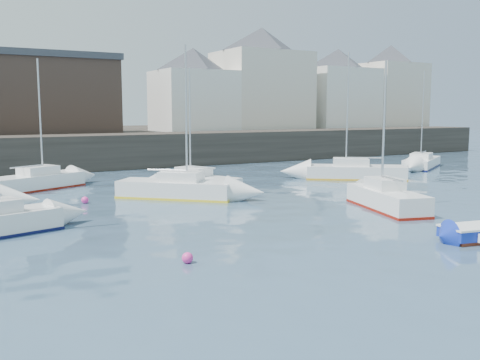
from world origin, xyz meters
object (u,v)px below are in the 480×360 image
sailboat_d (355,171)px  buoy_near (188,263)px  sailboat_c (386,198)px  buoy_mid (363,203)px  sailboat_h (35,181)px  buoy_far (85,203)px  sailboat_f (197,182)px  sailboat_b (177,188)px  sailboat_g (422,162)px

sailboat_d → buoy_near: 24.54m
sailboat_c → buoy_mid: size_ratio=18.48×
sailboat_h → buoy_near: bearing=-85.3°
sailboat_d → sailboat_h: bearing=164.4°
sailboat_h → buoy_near: sailboat_h is taller
buoy_far → buoy_mid: bearing=-29.2°
sailboat_d → sailboat_f: (-12.82, 0.40, -0.02)m
buoy_near → buoy_mid: buoy_mid is taller
sailboat_c → buoy_far: (-13.10, 9.53, -0.58)m
sailboat_f → buoy_mid: bearing=-54.9°
sailboat_b → sailboat_f: (2.20, 1.96, -0.03)m
sailboat_d → buoy_mid: sailboat_d is taller
sailboat_c → buoy_far: sailboat_c is taller
sailboat_b → sailboat_f: size_ratio=1.13×
sailboat_f → sailboat_g: (23.51, 2.78, -0.06)m
sailboat_f → buoy_near: sailboat_f is taller
sailboat_b → sailboat_h: 10.11m
sailboat_c → buoy_far: bearing=144.0°
sailboat_c → sailboat_h: (-14.63, 16.35, -0.04)m
sailboat_c → buoy_near: sailboat_c is taller
sailboat_b → sailboat_c: size_ratio=1.15×
buoy_near → sailboat_c: bearing=16.8°
sailboat_c → sailboat_d: size_ratio=0.82×
buoy_mid → sailboat_b: bearing=141.1°
buoy_near → sailboat_b: bearing=68.5°
sailboat_h → sailboat_g: bearing=-5.1°
sailboat_c → sailboat_f: (-5.77, 10.69, -0.04)m
sailboat_d → sailboat_h: sailboat_d is taller
sailboat_b → buoy_mid: 10.63m
sailboat_b → buoy_mid: sailboat_b is taller
sailboat_c → buoy_far: size_ratio=19.14×
buoy_mid → buoy_near: bearing=-155.7°
sailboat_f → sailboat_h: sailboat_h is taller
sailboat_f → sailboat_h: bearing=147.4°
sailboat_b → sailboat_f: 2.95m
sailboat_f → buoy_near: 16.29m
sailboat_d → buoy_near: sailboat_d is taller
sailboat_b → buoy_far: sailboat_b is taller
sailboat_d → buoy_near: (-20.00, -14.21, -0.56)m
sailboat_d → buoy_mid: size_ratio=22.57×
sailboat_c → sailboat_d: bearing=55.6°
sailboat_f → buoy_far: 7.44m
sailboat_f → sailboat_g: sailboat_g is taller
buoy_near → buoy_mid: 14.53m
sailboat_h → buoy_far: sailboat_h is taller
sailboat_b → sailboat_c: (7.98, -8.73, 0.01)m
sailboat_b → buoy_far: (-5.12, 0.80, -0.57)m
sailboat_g → buoy_near: bearing=-150.5°
sailboat_h → buoy_far: size_ratio=21.05×
sailboat_d → sailboat_f: sailboat_d is taller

